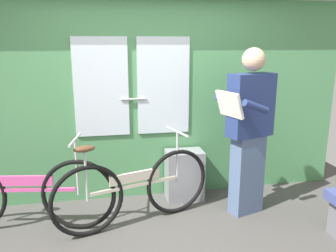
{
  "coord_description": "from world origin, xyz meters",
  "views": [
    {
      "loc": [
        -0.52,
        -2.72,
        1.81
      ],
      "look_at": [
        0.13,
        0.73,
        0.95
      ],
      "focal_mm": 36.22,
      "sensor_mm": 36.0,
      "label": 1
    }
  ],
  "objects": [
    {
      "name": "ground_plane",
      "position": [
        0.0,
        0.0,
        -0.02
      ],
      "size": [
        5.71,
        3.89,
        0.04
      ],
      "primitive_type": "cube",
      "color": "#474442"
    },
    {
      "name": "bicycle_near_door",
      "position": [
        -0.26,
        0.45,
        0.38
      ],
      "size": [
        1.63,
        0.63,
        0.93
      ],
      "rotation": [
        0.0,
        0.0,
        0.3
      ],
      "color": "black",
      "rests_on": "ground_plane"
    },
    {
      "name": "bicycle_leaning_behind",
      "position": [
        -1.34,
        0.53,
        0.39
      ],
      "size": [
        1.78,
        0.47,
        0.94
      ],
      "rotation": [
        0.0,
        0.0,
        -0.16
      ],
      "color": "black",
      "rests_on": "ground_plane"
    },
    {
      "name": "passenger_reading_newspaper",
      "position": [
        0.95,
        0.48,
        0.94
      ],
      "size": [
        0.63,
        0.58,
        1.77
      ],
      "rotation": [
        0.0,
        0.0,
        3.45
      ],
      "color": "slate",
      "rests_on": "ground_plane"
    },
    {
      "name": "trash_bin_by_wall",
      "position": [
        0.37,
        0.92,
        0.3
      ],
      "size": [
        0.43,
        0.28,
        0.59
      ],
      "primitive_type": "cube",
      "color": "gray",
      "rests_on": "ground_plane"
    },
    {
      "name": "train_door_wall",
      "position": [
        -0.01,
        1.14,
        1.22
      ],
      "size": [
        4.71,
        0.28,
        2.34
      ],
      "color": "#4C8C56",
      "rests_on": "ground_plane"
    }
  ]
}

